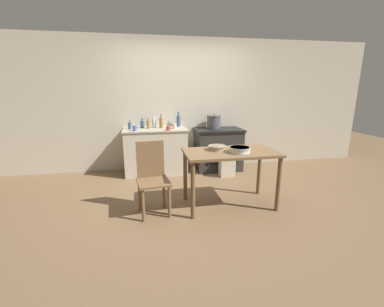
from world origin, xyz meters
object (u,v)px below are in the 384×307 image
at_px(stock_pot, 214,122).
at_px(bottle_mid_left, 148,124).
at_px(cup_far_right, 169,128).
at_px(stove, 218,149).
at_px(bottle_far_left, 143,124).
at_px(cup_right, 174,126).
at_px(flour_sack, 227,168).
at_px(bottle_center_right, 161,123).
at_px(cup_mid_right, 135,128).
at_px(mixing_bowl_small, 240,149).
at_px(work_table, 230,159).
at_px(chair, 152,176).
at_px(bottle_center, 154,123).
at_px(bottle_left, 178,121).
at_px(bottle_center_left, 130,126).
at_px(mixing_bowl_large, 217,147).

xyz_separation_m(stock_pot, bottle_mid_left, (-1.28, -0.04, -0.01)).
bearing_deg(cup_far_right, stove, 12.65).
bearing_deg(bottle_far_left, cup_right, -22.44).
height_order(bottle_far_left, cup_far_right, bottle_far_left).
bearing_deg(cup_right, flour_sack, -22.20).
distance_m(bottle_center_right, cup_mid_right, 0.55).
xyz_separation_m(mixing_bowl_small, bottle_far_left, (-1.25, 1.89, 0.11)).
xyz_separation_m(work_table, flour_sack, (0.36, 1.18, -0.51)).
height_order(chair, mixing_bowl_small, chair).
relative_size(stock_pot, mixing_bowl_small, 0.99).
bearing_deg(work_table, cup_far_right, 116.11).
distance_m(cup_right, cup_far_right, 0.19).
bearing_deg(bottle_center, cup_right, -31.28).
bearing_deg(bottle_far_left, mixing_bowl_small, -56.57).
height_order(stove, mixing_bowl_small, mixing_bowl_small).
distance_m(stove, stock_pot, 0.55).
xyz_separation_m(chair, cup_far_right, (0.36, 1.41, 0.40)).
height_order(bottle_center_right, cup_far_right, bottle_center_right).
xyz_separation_m(work_table, bottle_center_right, (-0.80, 1.71, 0.29)).
bearing_deg(cup_right, cup_far_right, -129.37).
relative_size(bottle_mid_left, cup_far_right, 2.20).
height_order(bottle_far_left, bottle_center, bottle_center).
height_order(bottle_left, bottle_center_right, bottle_left).
bearing_deg(bottle_far_left, bottle_left, 1.92).
relative_size(stove, cup_mid_right, 9.99).
distance_m(mixing_bowl_small, bottle_mid_left, 2.11).
bearing_deg(work_table, bottle_center_left, 129.63).
bearing_deg(bottle_mid_left, stock_pot, 1.72).
xyz_separation_m(stock_pot, cup_mid_right, (-1.53, -0.26, -0.04)).
bearing_deg(bottle_center, bottle_left, 5.04).
bearing_deg(cup_right, bottle_left, 66.82).
height_order(flour_sack, mixing_bowl_small, mixing_bowl_small).
bearing_deg(cup_right, bottle_mid_left, 165.71).
xyz_separation_m(stove, mixing_bowl_small, (-0.22, -1.72, 0.41)).
bearing_deg(bottle_center, stove, -6.74).
xyz_separation_m(mixing_bowl_large, bottle_center_right, (-0.64, 1.60, 0.15)).
distance_m(flour_sack, cup_right, 1.25).
xyz_separation_m(bottle_far_left, cup_right, (0.59, -0.24, -0.02)).
xyz_separation_m(flour_sack, bottle_center_left, (-1.75, 0.49, 0.76)).
distance_m(bottle_left, bottle_center_left, 0.95).
bearing_deg(cup_right, stove, 4.90).
bearing_deg(chair, stock_pot, 45.76).
xyz_separation_m(bottle_far_left, bottle_center_left, (-0.23, -0.13, -0.01)).
bearing_deg(bottle_mid_left, cup_far_right, -37.46).
relative_size(chair, bottle_center_right, 3.63).
relative_size(stove, cup_right, 9.73).
relative_size(chair, bottle_left, 3.19).
bearing_deg(bottle_mid_left, stove, -1.94).
bearing_deg(bottle_mid_left, bottle_far_left, 132.10).
distance_m(stove, bottle_center, 1.37).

